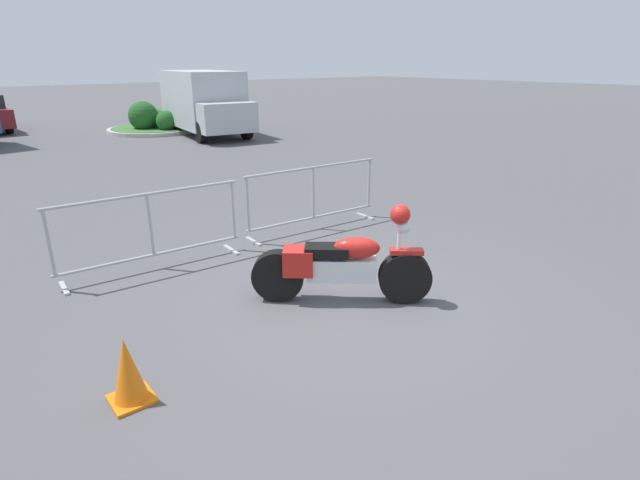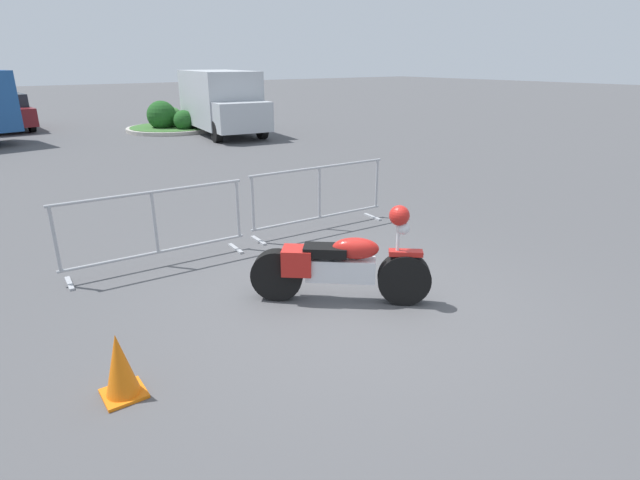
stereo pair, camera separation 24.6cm
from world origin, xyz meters
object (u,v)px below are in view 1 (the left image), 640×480
(traffic_cone, at_px, (128,371))
(delivery_van, at_px, (204,101))
(crowd_barrier_near, at_px, (151,230))
(crowd_barrier_far, at_px, (313,197))
(motorcycle, at_px, (341,265))

(traffic_cone, bearing_deg, delivery_van, 61.46)
(crowd_barrier_near, distance_m, traffic_cone, 2.92)
(crowd_barrier_far, bearing_deg, motorcycle, -120.67)
(crowd_barrier_near, height_order, crowd_barrier_far, same)
(motorcycle, bearing_deg, crowd_barrier_far, 99.70)
(crowd_barrier_near, height_order, delivery_van, delivery_van)
(motorcycle, distance_m, delivery_van, 14.64)
(crowd_barrier_near, height_order, traffic_cone, crowd_barrier_near)
(traffic_cone, bearing_deg, crowd_barrier_near, 65.21)
(crowd_barrier_near, xyz_separation_m, traffic_cone, (-1.22, -2.64, -0.27))
(crowd_barrier_near, bearing_deg, traffic_cone, -114.79)
(crowd_barrier_near, bearing_deg, motorcycle, -59.34)
(crowd_barrier_near, distance_m, crowd_barrier_far, 2.75)
(motorcycle, relative_size, traffic_cone, 2.90)
(crowd_barrier_near, xyz_separation_m, crowd_barrier_far, (2.75, 0.00, 0.00))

